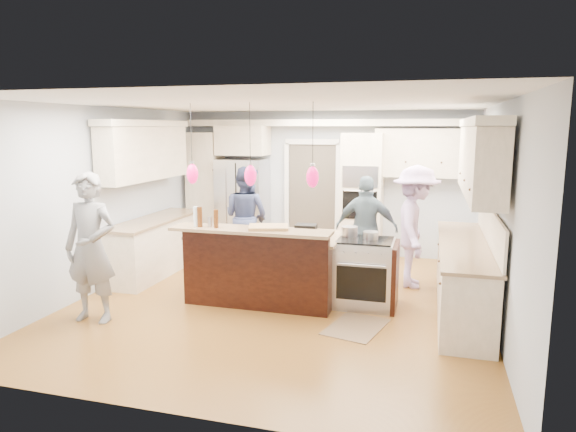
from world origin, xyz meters
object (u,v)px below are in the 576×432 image
object	(u,v)px
person_bar_end	(91,248)
person_far_left	(246,217)
kitchen_island	(266,265)
refrigerator	(243,206)
island_range	(367,273)

from	to	relation	value
person_bar_end	person_far_left	xyz separation A→B (m)	(0.96, 2.91, -0.06)
person_bar_end	person_far_left	world-z (taller)	person_bar_end
kitchen_island	person_bar_end	bearing A→B (deg)	-142.60
refrigerator	kitchen_island	xyz separation A→B (m)	(1.30, -2.57, -0.41)
refrigerator	person_bar_end	world-z (taller)	person_bar_end
island_range	person_bar_end	bearing A→B (deg)	-155.59
island_range	kitchen_island	bearing A→B (deg)	-176.89
refrigerator	island_range	distance (m)	3.71
refrigerator	person_far_left	distance (m)	1.13
person_far_left	kitchen_island	bearing A→B (deg)	137.29
person_far_left	person_bar_end	bearing A→B (deg)	89.93
kitchen_island	person_far_left	distance (m)	1.79
refrigerator	kitchen_island	distance (m)	2.91
person_far_left	island_range	bearing A→B (deg)	165.43
island_range	person_bar_end	xyz separation A→B (m)	(-3.22, -1.46, 0.48)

